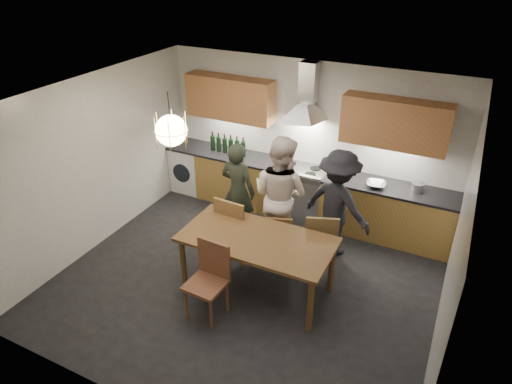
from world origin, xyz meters
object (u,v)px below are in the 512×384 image
at_px(chair_back_left, 234,225).
at_px(person_mid, 280,195).
at_px(dining_table, 257,244).
at_px(mixing_bowl, 376,184).
at_px(stock_pot, 418,187).
at_px(chair_front, 210,275).
at_px(wine_bottles, 228,144).
at_px(person_right, 337,204).
at_px(person_left, 238,191).

xyz_separation_m(chair_back_left, person_mid, (0.46, 0.59, 0.32)).
relative_size(dining_table, person_mid, 1.07).
height_order(mixing_bowl, stock_pot, stock_pot).
bearing_deg(chair_front, mixing_bowl, 64.24).
bearing_deg(wine_bottles, stock_pot, 0.54).
bearing_deg(mixing_bowl, wine_bottles, 177.73).
xyz_separation_m(mixing_bowl, stock_pot, (0.59, 0.14, 0.03)).
xyz_separation_m(person_mid, person_right, (0.80, 0.26, -0.09)).
height_order(chair_front, wine_bottles, wine_bottles).
bearing_deg(person_right, person_mid, 35.12).
height_order(stock_pot, wine_bottles, wine_bottles).
distance_m(chair_back_left, chair_front, 1.10).
relative_size(person_right, mixing_bowl, 5.73).
bearing_deg(dining_table, mixing_bowl, 61.57).
bearing_deg(person_left, mixing_bowl, -151.71).
xyz_separation_m(dining_table, person_right, (0.67, 1.29, 0.10)).
height_order(person_mid, person_right, person_mid).
xyz_separation_m(person_left, wine_bottles, (-0.73, 0.98, 0.28)).
distance_m(chair_back_left, mixing_bowl, 2.26).
distance_m(person_mid, stock_pot, 2.07).
distance_m(dining_table, stock_pot, 2.67).
bearing_deg(dining_table, stock_pot, 51.78).
xyz_separation_m(person_right, mixing_bowl, (0.39, 0.66, 0.10)).
bearing_deg(stock_pot, wine_bottles, -179.46).
xyz_separation_m(chair_back_left, person_left, (-0.27, 0.64, 0.19)).
bearing_deg(person_right, chair_back_left, 51.16).
distance_m(chair_back_left, person_mid, 0.81).
xyz_separation_m(person_left, mixing_bowl, (1.92, 0.88, 0.14)).
xyz_separation_m(chair_front, stock_pot, (1.99, 2.72, 0.39)).
bearing_deg(dining_table, person_mid, 97.34).
bearing_deg(mixing_bowl, person_mid, -142.29).
distance_m(person_left, person_right, 1.54).
bearing_deg(stock_pot, person_mid, -149.30).
bearing_deg(stock_pot, chair_back_left, -143.63).
relative_size(person_mid, mixing_bowl, 6.32).
height_order(dining_table, person_mid, person_mid).
height_order(chair_back_left, chair_front, chair_back_left).
xyz_separation_m(chair_back_left, chair_front, (0.25, -1.07, -0.03)).
relative_size(person_left, mixing_bowl, 5.46).
bearing_deg(person_left, stock_pot, -154.28).
bearing_deg(chair_back_left, chair_front, 106.04).
bearing_deg(person_mid, mixing_bowl, -130.22).
bearing_deg(person_right, chair_front, 79.27).
relative_size(chair_back_left, person_left, 0.66).
distance_m(person_mid, person_right, 0.84).
height_order(chair_back_left, person_right, person_right).
bearing_deg(wine_bottles, person_right, -18.78).
bearing_deg(chair_front, person_right, 65.09).
xyz_separation_m(stock_pot, wine_bottles, (-3.23, -0.03, 0.11)).
xyz_separation_m(dining_table, person_left, (-0.86, 1.08, 0.06)).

